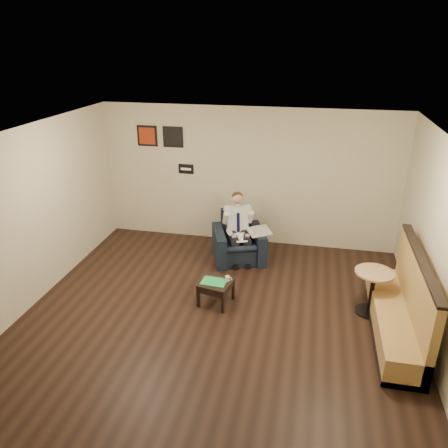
% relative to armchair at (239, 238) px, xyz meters
% --- Properties ---
extents(ground, '(6.00, 6.00, 0.00)m').
position_rel_armchair_xyz_m(ground, '(0.02, -2.12, -0.45)').
color(ground, black).
rests_on(ground, ground).
extents(wall_back, '(6.00, 0.02, 2.80)m').
position_rel_armchair_xyz_m(wall_back, '(0.02, 0.88, 0.95)').
color(wall_back, beige).
rests_on(wall_back, ground).
extents(wall_front, '(6.00, 0.02, 2.80)m').
position_rel_armchair_xyz_m(wall_front, '(0.02, -5.12, 0.95)').
color(wall_front, beige).
rests_on(wall_front, ground).
extents(wall_left, '(0.02, 6.00, 2.80)m').
position_rel_armchair_xyz_m(wall_left, '(-2.98, -2.12, 0.95)').
color(wall_left, beige).
rests_on(wall_left, ground).
extents(wall_right, '(0.02, 6.00, 2.80)m').
position_rel_armchair_xyz_m(wall_right, '(3.02, -2.12, 0.95)').
color(wall_right, beige).
rests_on(wall_right, ground).
extents(ceiling, '(6.00, 6.00, 0.02)m').
position_rel_armchair_xyz_m(ceiling, '(0.02, -2.12, 2.35)').
color(ceiling, white).
rests_on(ceiling, wall_back).
extents(seating_sign, '(0.32, 0.02, 0.20)m').
position_rel_armchair_xyz_m(seating_sign, '(-1.28, 0.87, 1.05)').
color(seating_sign, black).
rests_on(seating_sign, wall_back).
extents(art_print_left, '(0.42, 0.03, 0.42)m').
position_rel_armchair_xyz_m(art_print_left, '(-2.08, 0.87, 1.70)').
color(art_print_left, '#A12E13').
rests_on(art_print_left, wall_back).
extents(art_print_right, '(0.42, 0.03, 0.42)m').
position_rel_armchair_xyz_m(art_print_right, '(-1.53, 0.87, 1.70)').
color(art_print_right, black).
rests_on(art_print_right, wall_back).
extents(armchair, '(1.19, 1.19, 0.91)m').
position_rel_armchair_xyz_m(armchair, '(0.00, 0.00, 0.00)').
color(armchair, black).
rests_on(armchair, ground).
extents(seated_man, '(0.85, 1.03, 1.24)m').
position_rel_armchair_xyz_m(seated_man, '(0.04, -0.11, 0.17)').
color(seated_man, silver).
rests_on(seated_man, armchair).
extents(lap_papers, '(0.31, 0.35, 0.01)m').
position_rel_armchair_xyz_m(lap_papers, '(0.07, -0.20, 0.10)').
color(lap_papers, white).
rests_on(lap_papers, seated_man).
extents(newspaper, '(0.55, 0.61, 0.01)m').
position_rel_armchair_xyz_m(newspaper, '(0.39, 0.03, 0.16)').
color(newspaper, silver).
rests_on(newspaper, armchair).
extents(side_table, '(0.57, 0.57, 0.39)m').
position_rel_armchair_xyz_m(side_table, '(-0.08, -1.60, -0.26)').
color(side_table, black).
rests_on(side_table, ground).
extents(green_folder, '(0.41, 0.31, 0.01)m').
position_rel_armchair_xyz_m(green_folder, '(-0.11, -1.61, -0.05)').
color(green_folder, green).
rests_on(green_folder, side_table).
extents(coffee_mug, '(0.09, 0.09, 0.08)m').
position_rel_armchair_xyz_m(coffee_mug, '(0.09, -1.53, -0.02)').
color(coffee_mug, white).
rests_on(coffee_mug, side_table).
extents(smartphone, '(0.14, 0.10, 0.01)m').
position_rel_armchair_xyz_m(smartphone, '(-0.01, -1.47, -0.06)').
color(smartphone, black).
rests_on(smartphone, side_table).
extents(banquette, '(0.57, 2.39, 1.22)m').
position_rel_armchair_xyz_m(banquette, '(2.61, -1.81, 0.16)').
color(banquette, '#A87F41').
rests_on(banquette, ground).
extents(cafe_table, '(0.73, 0.73, 0.73)m').
position_rel_armchair_xyz_m(cafe_table, '(2.34, -1.36, -0.09)').
color(cafe_table, tan).
rests_on(cafe_table, ground).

